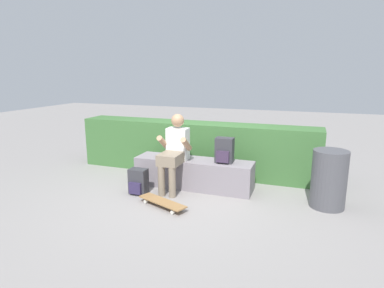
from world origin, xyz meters
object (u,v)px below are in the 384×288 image
bench_main (194,173)px  person_skater (174,150)px  trash_bin (329,179)px  skateboard_near_person (162,202)px  backpack_on_bench (224,151)px  backpack_on_ground (138,182)px

bench_main → person_skater: (-0.25, -0.22, 0.43)m
person_skater → trash_bin: bearing=2.4°
bench_main → skateboard_near_person: 0.95m
bench_main → trash_bin: bearing=-3.4°
skateboard_near_person → backpack_on_bench: (0.66, 0.92, 0.60)m
bench_main → backpack_on_bench: (0.52, -0.01, 0.43)m
person_skater → backpack_on_ground: bearing=-143.2°
person_skater → backpack_on_bench: bearing=15.4°
trash_bin → bench_main: bearing=176.6°
backpack_on_ground → trash_bin: (2.79, 0.45, 0.22)m
bench_main → backpack_on_ground: size_ratio=4.90×
person_skater → trash_bin: size_ratio=1.48×
person_skater → trash_bin: 2.33m
person_skater → bench_main: bearing=41.9°
trash_bin → backpack_on_ground: bearing=-170.7°
bench_main → skateboard_near_person: bench_main is taller
skateboard_near_person → backpack_on_bench: size_ratio=2.04×
bench_main → trash_bin: trash_bin is taller
person_skater → skateboard_near_person: person_skater is taller
skateboard_near_person → backpack_on_ground: 0.69m
person_skater → backpack_on_bench: person_skater is taller
bench_main → backpack_on_ground: (-0.72, -0.58, -0.05)m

